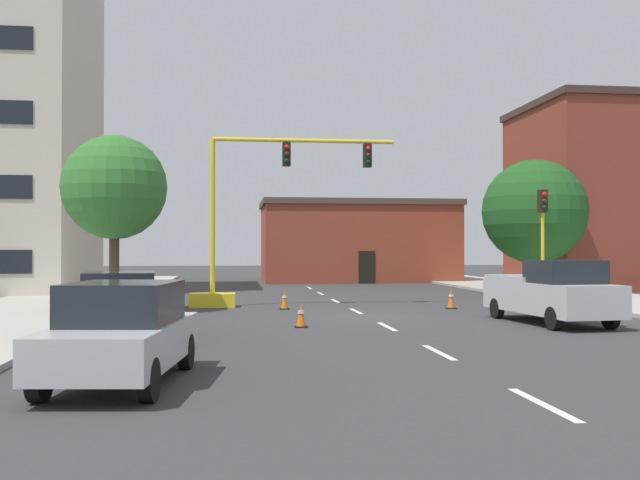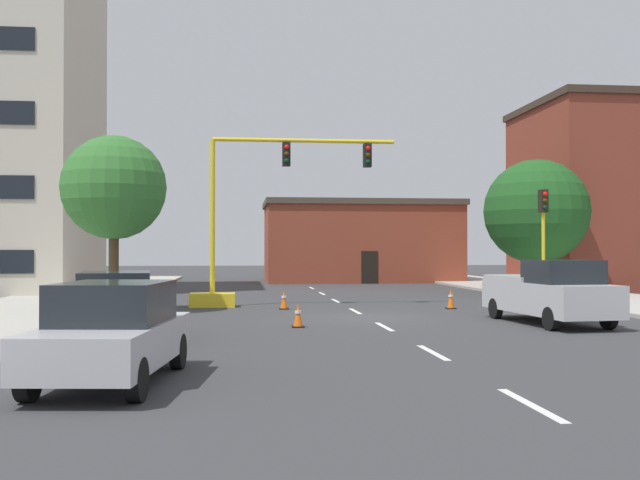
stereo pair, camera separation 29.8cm
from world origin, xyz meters
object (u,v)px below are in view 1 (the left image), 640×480
object	(u,v)px
tree_right_mid	(534,212)
traffic_cone_roadside_b	(284,300)
pickup_truck_silver	(551,292)
sedan_black_mid_left	(119,306)
traffic_signal_gantry	(238,252)
tree_left_near	(114,188)
traffic_light_pole_right	(543,220)
sedan_silver_near_left	(122,332)
traffic_cone_roadside_a	(301,316)
traffic_cone_roadside_c	(451,299)

from	to	relation	value
tree_right_mid	traffic_cone_roadside_b	world-z (taller)	tree_right_mid
pickup_truck_silver	sedan_black_mid_left	xyz separation A→B (m)	(-12.67, -2.82, -0.09)
traffic_signal_gantry	traffic_cone_roadside_b	distance (m)	2.95
tree_left_near	pickup_truck_silver	xyz separation A→B (m)	(14.09, -5.48, -3.57)
tree_right_mid	traffic_cone_roadside_b	distance (m)	15.92
traffic_signal_gantry	traffic_light_pole_right	distance (m)	12.71
traffic_signal_gantry	traffic_cone_roadside_b	size ratio (longest dim) A/B	11.17
sedan_silver_near_left	tree_left_near	bearing A→B (deg)	99.41
tree_left_near	traffic_cone_roadside_b	xyz separation A→B (m)	(6.25, 0.93, -4.18)
traffic_signal_gantry	traffic_light_pole_right	size ratio (longest dim) A/B	1.74
tree_left_near	traffic_cone_roadside_b	bearing A→B (deg)	8.47
tree_right_mid	traffic_cone_roadside_a	world-z (taller)	tree_right_mid
traffic_cone_roadside_c	tree_left_near	bearing A→B (deg)	-178.06
tree_right_mid	traffic_cone_roadside_a	size ratio (longest dim) A/B	9.77
traffic_signal_gantry	traffic_cone_roadside_a	size ratio (longest dim) A/B	11.78
traffic_light_pole_right	traffic_cone_roadside_c	xyz separation A→B (m)	(-4.41, -1.51, -3.14)
traffic_cone_roadside_b	pickup_truck_silver	bearing A→B (deg)	-39.29
pickup_truck_silver	traffic_cone_roadside_b	bearing A→B (deg)	140.71
tree_right_mid	sedan_black_mid_left	xyz separation A→B (m)	(-18.22, -16.93, -3.35)
traffic_cone_roadside_a	tree_right_mid	bearing A→B (deg)	46.87
traffic_signal_gantry	tree_left_near	world-z (taller)	traffic_signal_gantry
tree_left_near	pickup_truck_silver	bearing A→B (deg)	-21.26
pickup_truck_silver	traffic_cone_roadside_a	bearing A→B (deg)	-178.83
traffic_light_pole_right	traffic_cone_roadside_a	size ratio (longest dim) A/B	6.79
traffic_cone_roadside_b	traffic_cone_roadside_c	bearing A→B (deg)	-4.44
tree_left_near	tree_right_mid	xyz separation A→B (m)	(19.64, 8.63, -0.30)
traffic_signal_gantry	traffic_cone_roadside_b	xyz separation A→B (m)	(1.76, -1.50, -1.83)
traffic_signal_gantry	pickup_truck_silver	bearing A→B (deg)	-39.52
sedan_black_mid_left	traffic_cone_roadside_b	size ratio (longest dim) A/B	6.27
tree_right_mid	pickup_truck_silver	distance (m)	15.51
traffic_cone_roadside_b	sedan_black_mid_left	bearing A→B (deg)	-117.62
traffic_signal_gantry	tree_right_mid	bearing A→B (deg)	22.25
traffic_light_pole_right	sedan_silver_near_left	xyz separation A→B (m)	(-14.76, -16.21, -2.64)
sedan_silver_near_left	traffic_cone_roadside_b	distance (m)	15.70
tree_right_mid	traffic_cone_roadside_b	size ratio (longest dim) A/B	9.27
traffic_cone_roadside_b	traffic_cone_roadside_c	world-z (taller)	traffic_cone_roadside_c
tree_left_near	tree_right_mid	world-z (taller)	tree_right_mid
tree_right_mid	traffic_cone_roadside_b	bearing A→B (deg)	-150.10
traffic_signal_gantry	tree_left_near	bearing A→B (deg)	-151.58
traffic_signal_gantry	tree_left_near	xyz separation A→B (m)	(-4.50, -2.43, 2.34)
traffic_signal_gantry	sedan_black_mid_left	world-z (taller)	traffic_signal_gantry
tree_left_near	sedan_silver_near_left	xyz separation A→B (m)	(2.37, -14.27, -3.65)
sedan_black_mid_left	traffic_cone_roadside_c	bearing A→B (deg)	37.71
sedan_black_mid_left	traffic_cone_roadside_c	xyz separation A→B (m)	(11.29, 8.73, -0.50)
traffic_signal_gantry	traffic_light_pole_right	xyz separation A→B (m)	(12.63, -0.49, 1.33)
traffic_cone_roadside_a	traffic_cone_roadside_c	distance (m)	8.85
tree_left_near	sedan_silver_near_left	distance (m)	14.92
sedan_black_mid_left	traffic_cone_roadside_b	bearing A→B (deg)	62.38
tree_right_mid	traffic_cone_roadside_c	bearing A→B (deg)	-130.20
tree_right_mid	tree_left_near	bearing A→B (deg)	-156.28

